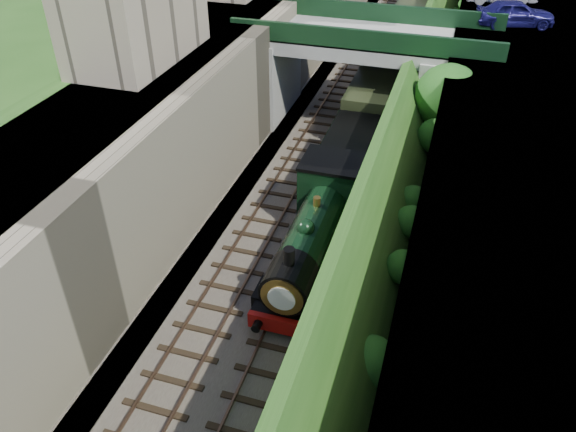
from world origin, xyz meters
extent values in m
plane|color=#1E4714|center=(0.00, 0.00, 0.00)|extent=(160.00, 160.00, 0.00)
cube|color=#473F38|center=(0.00, 20.00, 0.10)|extent=(10.00, 90.00, 0.20)
cube|color=#756B56|center=(-5.50, 20.00, 3.50)|extent=(1.00, 90.00, 7.00)
cube|color=#262628|center=(-9.00, 20.00, 3.50)|extent=(6.00, 90.00, 7.00)
cube|color=#262628|center=(9.50, 20.00, 3.12)|extent=(8.00, 90.00, 6.25)
cube|color=#1E4714|center=(5.00, 20.00, 2.70)|extent=(4.02, 90.00, 6.36)
sphere|color=#194C14|center=(6.24, -1.37, 4.92)|extent=(1.54, 1.54, 1.54)
sphere|color=#194C14|center=(5.01, 1.42, 2.91)|extent=(1.75, 1.75, 1.75)
sphere|color=#194C14|center=(5.36, 5.69, 3.49)|extent=(1.34, 1.34, 1.34)
sphere|color=#194C14|center=(5.29, 8.81, 3.37)|extent=(1.42, 1.42, 1.42)
sphere|color=#194C14|center=(5.17, 10.64, 3.17)|extent=(1.48, 1.48, 1.48)
sphere|color=#194C14|center=(4.13, 14.69, 1.48)|extent=(1.78, 1.78, 1.78)
sphere|color=#194C14|center=(5.51, 16.21, 3.73)|extent=(1.80, 1.80, 1.80)
sphere|color=#194C14|center=(4.48, 20.85, 2.06)|extent=(2.15, 2.15, 2.15)
sphere|color=#194C14|center=(5.93, 22.52, 4.41)|extent=(1.99, 1.99, 1.99)
sphere|color=#194C14|center=(3.74, 26.74, 0.86)|extent=(2.30, 2.30, 2.30)
sphere|color=#194C14|center=(4.30, 29.92, 1.77)|extent=(1.35, 1.35, 1.35)
sphere|color=#194C14|center=(4.44, 32.00, 1.99)|extent=(2.11, 2.11, 2.11)
sphere|color=#194C14|center=(5.37, 34.15, 3.49)|extent=(2.21, 2.21, 2.21)
sphere|color=#194C14|center=(6.07, 38.44, 4.63)|extent=(1.69, 1.69, 1.69)
sphere|color=#194C14|center=(4.90, 41.89, 2.74)|extent=(1.61, 1.61, 1.61)
sphere|color=#194C14|center=(4.46, 46.08, 2.03)|extent=(1.75, 1.75, 1.75)
cube|color=black|center=(-2.00, 20.00, 0.24)|extent=(2.50, 90.00, 0.07)
cube|color=brown|center=(-2.72, 20.00, 0.33)|extent=(0.08, 90.00, 0.14)
cube|color=brown|center=(-1.28, 20.00, 0.33)|extent=(0.08, 90.00, 0.14)
cube|color=black|center=(1.20, 20.00, 0.24)|extent=(2.50, 90.00, 0.07)
cube|color=brown|center=(0.48, 20.00, 0.33)|extent=(0.08, 90.00, 0.14)
cube|color=brown|center=(1.92, 20.00, 0.33)|extent=(0.08, 90.00, 0.14)
cube|color=gray|center=(0.50, 24.00, 5.70)|extent=(16.00, 6.00, 0.90)
cube|color=#123319|center=(0.50, 21.15, 6.65)|extent=(16.00, 0.30, 1.20)
cube|color=#123319|center=(0.50, 26.85, 6.65)|extent=(16.00, 0.30, 1.20)
cube|color=gray|center=(-5.50, 24.00, 2.85)|extent=(1.40, 6.40, 5.70)
cube|color=gray|center=(5.20, 24.00, 2.85)|extent=(2.40, 6.40, 5.70)
cube|color=gray|center=(-9.50, 14.00, 9.00)|extent=(4.00, 8.00, 4.00)
cylinder|color=black|center=(5.80, 18.84, 2.20)|extent=(0.30, 0.30, 4.40)
sphere|color=#194C14|center=(5.80, 18.84, 4.80)|extent=(3.60, 3.60, 3.60)
sphere|color=#194C14|center=(6.30, 19.64, 4.20)|extent=(2.40, 2.40, 2.40)
imported|color=#161354|center=(8.93, 27.92, 7.06)|extent=(5.08, 3.00, 1.62)
cube|color=black|center=(1.20, 7.94, 0.50)|extent=(2.40, 8.40, 0.60)
cube|color=black|center=(1.20, 8.94, 1.05)|extent=(2.70, 10.00, 0.35)
cube|color=maroon|center=(1.20, 3.84, 0.95)|extent=(2.70, 0.25, 0.70)
cylinder|color=black|center=(1.20, 8.14, 2.35)|extent=(1.90, 5.60, 1.90)
cylinder|color=black|center=(1.20, 4.84, 2.35)|extent=(1.96, 1.80, 1.96)
cylinder|color=white|center=(1.20, 3.86, 2.35)|extent=(1.10, 0.05, 1.10)
cylinder|color=black|center=(1.20, 4.84, 3.55)|extent=(0.44, 0.44, 0.90)
sphere|color=black|center=(1.20, 7.14, 3.35)|extent=(0.76, 0.76, 0.76)
cylinder|color=#A57F33|center=(1.20, 8.94, 3.45)|extent=(0.32, 0.32, 0.50)
cube|color=black|center=(1.20, 11.74, 2.50)|extent=(2.75, 2.40, 2.80)
cube|color=black|center=(1.20, 11.74, 3.95)|extent=(2.85, 2.50, 0.15)
cube|color=black|center=(-0.05, 5.34, 0.85)|extent=(0.60, 1.40, 0.90)
cube|color=black|center=(2.45, 5.34, 0.85)|extent=(0.60, 1.40, 0.90)
cube|color=black|center=(1.20, 16.14, 0.45)|extent=(2.30, 6.00, 0.50)
cube|color=black|center=(1.20, 16.14, 0.70)|extent=(2.60, 6.00, 0.50)
cube|color=black|center=(1.20, 16.14, 1.90)|extent=(2.70, 6.00, 2.40)
cube|color=black|center=(1.20, 16.14, 3.15)|extent=(2.50, 5.60, 0.20)
cube|color=black|center=(1.20, 28.74, 0.40)|extent=(2.30, 17.00, 0.40)
cube|color=black|center=(1.20, 28.74, 0.65)|extent=(2.50, 17.00, 0.50)
cube|color=black|center=(1.20, 28.74, 2.15)|extent=(2.80, 18.00, 2.70)
cube|color=slate|center=(1.20, 28.74, 3.65)|extent=(2.90, 18.00, 0.50)
cube|color=black|center=(1.20, 47.54, 0.40)|extent=(2.30, 17.00, 0.40)
cube|color=black|center=(1.20, 47.54, 0.65)|extent=(2.50, 17.00, 0.50)
cube|color=black|center=(1.20, 47.54, 2.15)|extent=(2.80, 18.00, 2.70)
camera|label=1|loc=(5.97, -10.68, 17.05)|focal=35.00mm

